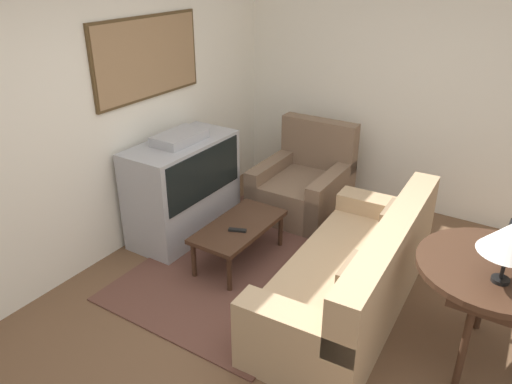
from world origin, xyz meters
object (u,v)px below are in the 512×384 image
object	(u,v)px
console_table	(495,275)
table_lamp	(511,238)
tv	(183,187)
coffee_table	(239,229)
armchair	(304,186)
couch	(354,277)

from	to	relation	value
console_table	table_lamp	world-z (taller)	table_lamp
tv	console_table	xyz separation A→B (m)	(-0.27, -2.91, 0.21)
coffee_table	console_table	size ratio (longest dim) A/B	0.95
coffee_table	console_table	distance (m)	2.17
tv	console_table	size ratio (longest dim) A/B	1.17
armchair	console_table	distance (m)	2.54
couch	table_lamp	bearing A→B (deg)	74.95
console_table	coffee_table	bearing A→B (deg)	86.70
tv	console_table	bearing A→B (deg)	-95.38
armchair	coffee_table	size ratio (longest dim) A/B	1.04
tv	table_lamp	xyz separation A→B (m)	(-0.44, -2.95, 0.60)
armchair	table_lamp	xyz separation A→B (m)	(-1.52, -2.15, 0.81)
console_table	armchair	bearing A→B (deg)	57.34
tv	console_table	distance (m)	2.93
console_table	couch	bearing A→B (deg)	87.00
armchair	coffee_table	bearing A→B (deg)	-92.00
tv	armchair	world-z (taller)	tv
coffee_table	console_table	bearing A→B (deg)	-93.30
armchair	table_lamp	world-z (taller)	table_lamp
coffee_table	table_lamp	bearing A→B (deg)	-97.67
couch	console_table	world-z (taller)	couch
couch	coffee_table	xyz separation A→B (m)	(0.07, 1.16, 0.05)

